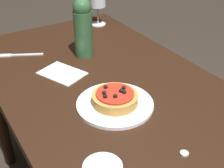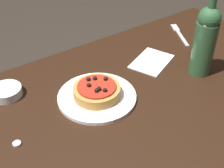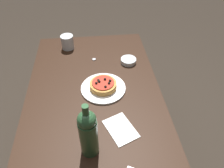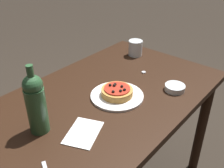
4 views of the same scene
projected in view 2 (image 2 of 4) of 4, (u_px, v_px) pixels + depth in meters
dining_table at (131, 118)px, 1.09m from camera, size 1.40×0.76×0.77m
dinner_plate at (97, 97)px, 1.01m from camera, size 0.26×0.26×0.01m
pizza at (97, 91)px, 1.00m from camera, size 0.15×0.15×0.05m
wine_bottle at (205, 40)px, 1.06m from camera, size 0.08×0.08×0.29m
side_bowl at (6, 92)px, 1.02m from camera, size 0.10×0.10×0.03m
fork at (179, 33)px, 1.37m from camera, size 0.11×0.19×0.00m
paper_napkin at (152, 61)px, 1.19m from camera, size 0.20×0.17×0.00m
bottle_cap at (17, 144)px, 0.86m from camera, size 0.02×0.02×0.01m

